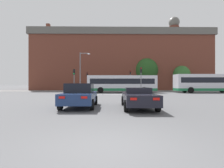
# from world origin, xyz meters

# --- Properties ---
(ground_plane) EXTENTS (400.00, 400.00, 0.00)m
(ground_plane) POSITION_xyz_m (0.00, 0.00, 0.00)
(ground_plane) COLOR #545456
(stop_line_strip) EXTENTS (7.24, 0.30, 0.01)m
(stop_line_strip) POSITION_xyz_m (0.00, 20.52, 0.00)
(stop_line_strip) COLOR silver
(stop_line_strip) RESTS_ON ground_plane
(far_pavement) EXTENTS (68.05, 2.50, 0.01)m
(far_pavement) POSITION_xyz_m (0.00, 34.37, 0.01)
(far_pavement) COLOR gray
(far_pavement) RESTS_ON ground_plane
(brick_civic_building) EXTENTS (46.21, 14.40, 20.52)m
(brick_civic_building) POSITION_xyz_m (3.19, 45.08, 7.77)
(brick_civic_building) COLOR brown
(brick_civic_building) RESTS_ON ground_plane
(car_saloon_left) EXTENTS (2.03, 4.26, 1.53)m
(car_saloon_left) POSITION_xyz_m (-1.94, 7.20, 0.77)
(car_saloon_left) COLOR navy
(car_saloon_left) RESTS_ON ground_plane
(car_roadster_right) EXTENTS (2.01, 4.87, 1.26)m
(car_roadster_right) POSITION_xyz_m (1.73, 6.78, 0.66)
(car_roadster_right) COLOR black
(car_roadster_right) RESTS_ON ground_plane
(bus_crossing_lead) EXTENTS (11.82, 2.69, 2.97)m
(bus_crossing_lead) POSITION_xyz_m (2.11, 26.31, 1.59)
(bus_crossing_lead) COLOR silver
(bus_crossing_lead) RESTS_ON ground_plane
(bus_crossing_trailing) EXTENTS (11.05, 2.72, 3.18)m
(bus_crossing_trailing) POSITION_xyz_m (16.90, 25.98, 1.71)
(bus_crossing_trailing) COLOR silver
(bus_crossing_trailing) RESTS_ON ground_plane
(traffic_light_near_left) EXTENTS (0.26, 0.31, 3.63)m
(traffic_light_near_left) POSITION_xyz_m (-5.11, 20.93, 2.47)
(traffic_light_near_left) COLOR slate
(traffic_light_near_left) RESTS_ON ground_plane
(traffic_light_far_left) EXTENTS (0.26, 0.31, 4.06)m
(traffic_light_far_left) POSITION_xyz_m (-4.91, 34.06, 2.73)
(traffic_light_far_left) COLOR slate
(traffic_light_far_left) RESTS_ON ground_plane
(traffic_light_far_right) EXTENTS (0.26, 0.31, 4.45)m
(traffic_light_far_right) POSITION_xyz_m (4.49, 33.90, 2.98)
(traffic_light_far_right) COLOR slate
(traffic_light_far_right) RESTS_ON ground_plane
(traffic_light_near_right) EXTENTS (0.26, 0.31, 3.95)m
(traffic_light_near_right) POSITION_xyz_m (4.57, 21.39, 2.67)
(traffic_light_near_right) COLOR slate
(traffic_light_near_right) RESTS_ON ground_plane
(street_lamp_junction) EXTENTS (1.76, 0.36, 6.81)m
(street_lamp_junction) POSITION_xyz_m (-4.67, 25.21, 4.15)
(street_lamp_junction) COLOR slate
(street_lamp_junction) RESTS_ON ground_plane
(pedestrian_waiting) EXTENTS (0.46, 0.38, 1.71)m
(pedestrian_waiting) POSITION_xyz_m (-6.35, 34.50, 1.00)
(pedestrian_waiting) COLOR brown
(pedestrian_waiting) RESTS_ON ground_plane
(tree_by_building) EXTENTS (5.92, 5.92, 8.02)m
(tree_by_building) POSITION_xyz_m (9.06, 39.28, 4.91)
(tree_by_building) COLOR #4C3823
(tree_by_building) RESTS_ON ground_plane
(tree_kerbside) EXTENTS (4.16, 4.16, 5.96)m
(tree_kerbside) POSITION_xyz_m (17.43, 38.01, 3.77)
(tree_kerbside) COLOR #4C3823
(tree_kerbside) RESTS_ON ground_plane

